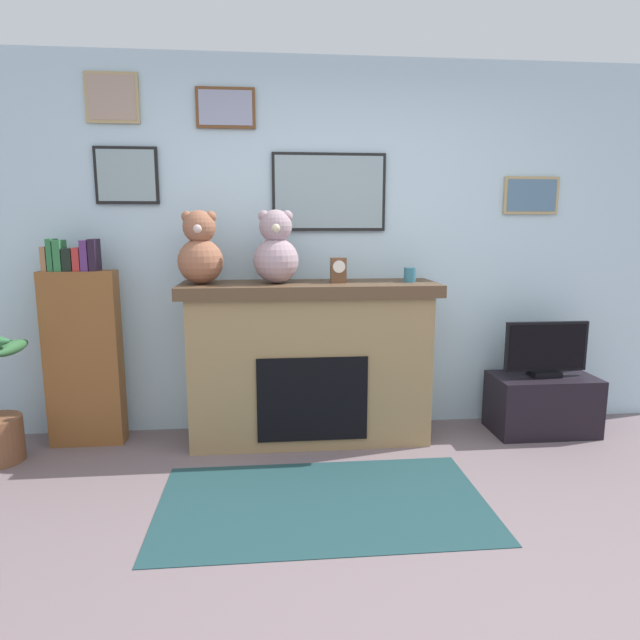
# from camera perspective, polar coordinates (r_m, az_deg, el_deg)

# --- Properties ---
(ground_plane) EXTENTS (12.00, 12.00, 0.00)m
(ground_plane) POSITION_cam_1_polar(r_m,az_deg,el_deg) (2.47, 8.64, -26.77)
(ground_plane) COLOR slate
(back_wall) EXTENTS (5.20, 0.15, 2.60)m
(back_wall) POSITION_cam_1_polar(r_m,az_deg,el_deg) (3.95, 2.00, 7.55)
(back_wall) COLOR silver
(back_wall) RESTS_ON ground_plane
(fireplace) EXTENTS (1.71, 0.55, 1.09)m
(fireplace) POSITION_cam_1_polar(r_m,az_deg,el_deg) (3.73, -1.11, -4.34)
(fireplace) COLOR #95784E
(fireplace) RESTS_ON ground_plane
(bookshelf) EXTENTS (0.48, 0.16, 1.39)m
(bookshelf) POSITION_cam_1_polar(r_m,az_deg,el_deg) (3.95, -23.67, -3.06)
(bookshelf) COLOR brown
(bookshelf) RESTS_ON ground_plane
(tv_stand) EXTENTS (0.72, 0.40, 0.41)m
(tv_stand) POSITION_cam_1_polar(r_m,az_deg,el_deg) (4.24, 22.32, -8.18)
(tv_stand) COLOR black
(tv_stand) RESTS_ON ground_plane
(television) EXTENTS (0.59, 0.14, 0.39)m
(television) POSITION_cam_1_polar(r_m,az_deg,el_deg) (4.14, 22.68, -2.94)
(television) COLOR black
(television) RESTS_ON tv_stand
(area_rug) EXTENTS (1.75, 0.99, 0.01)m
(area_rug) POSITION_cam_1_polar(r_m,az_deg,el_deg) (3.06, 0.30, -18.64)
(area_rug) COLOR #1D3E42
(area_rug) RESTS_ON ground_plane
(candle_jar) EXTENTS (0.08, 0.08, 0.10)m
(candle_jar) POSITION_cam_1_polar(r_m,az_deg,el_deg) (3.72, 9.43, 4.72)
(candle_jar) COLOR teal
(candle_jar) RESTS_ON fireplace
(mantel_clock) EXTENTS (0.10, 0.08, 0.17)m
(mantel_clock) POSITION_cam_1_polar(r_m,az_deg,el_deg) (3.63, 1.94, 5.27)
(mantel_clock) COLOR brown
(mantel_clock) RESTS_ON fireplace
(teddy_bear_cream) EXTENTS (0.29, 0.29, 0.47)m
(teddy_bear_cream) POSITION_cam_1_polar(r_m,az_deg,el_deg) (3.62, -12.50, 7.09)
(teddy_bear_cream) COLOR #955D42
(teddy_bear_cream) RESTS_ON fireplace
(teddy_bear_grey) EXTENTS (0.30, 0.30, 0.48)m
(teddy_bear_grey) POSITION_cam_1_polar(r_m,az_deg,el_deg) (3.59, -4.66, 7.31)
(teddy_bear_grey) COLOR #A48991
(teddy_bear_grey) RESTS_ON fireplace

